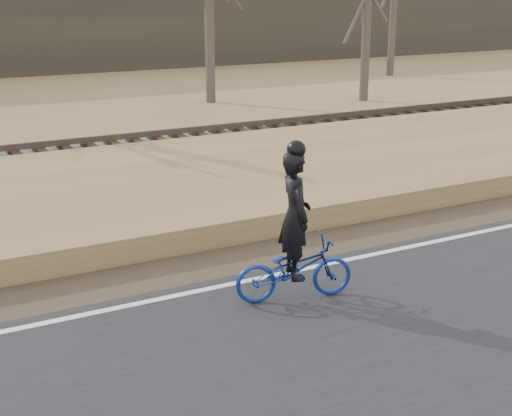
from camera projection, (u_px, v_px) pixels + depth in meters
name	position (u px, v px, depth m)	size (l,w,h in m)	color
ground	(132.00, 316.00, 9.85)	(120.00, 120.00, 0.00)	#93784B
road	(206.00, 403.00, 7.74)	(120.00, 6.00, 0.06)	black
edge_line	(127.00, 306.00, 10.00)	(120.00, 0.12, 0.01)	silver
shoulder	(107.00, 284.00, 10.86)	(120.00, 1.60, 0.04)	#473A2B
embankment	(60.00, 217.00, 13.33)	(120.00, 5.00, 0.44)	#93784B
ballast	(22.00, 172.00, 16.54)	(120.00, 3.00, 0.45)	slate
railroad	(20.00, 159.00, 16.44)	(120.00, 2.40, 0.29)	black
cyclist	(295.00, 249.00, 10.03)	(1.81, 0.97, 2.32)	navy
bare_tree_right	(368.00, 1.00, 26.98)	(0.36, 0.36, 7.56)	brown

